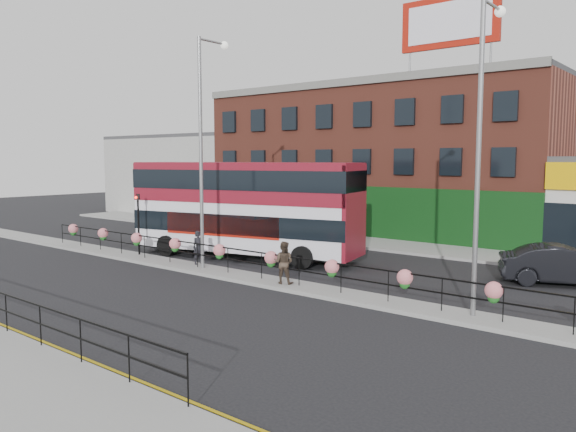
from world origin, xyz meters
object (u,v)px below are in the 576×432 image
Objects in this scene: lamp_column_east at (482,131)px; lamp_column_west at (205,133)px; car at (564,265)px; double_decker_bus at (245,200)px; pedestrian_a at (199,248)px; pedestrian_b at (284,262)px.

lamp_column_west is at bearing -179.65° from lamp_column_east.
lamp_column_west is 1.05× the size of lamp_column_east.
car is 0.53× the size of lamp_column_east.
car is 8.84m from lamp_column_east.
double_decker_bus is 3.88m from pedestrian_a.
pedestrian_b is at bearing 107.15° from car.
lamp_column_west reaches higher than pedestrian_a.
pedestrian_b is 9.22m from lamp_column_east.
pedestrian_a is 0.15× the size of lamp_column_west.
lamp_column_east reaches higher than pedestrian_b.
pedestrian_b is at bearing -77.74° from pedestrian_a.
lamp_column_west is (0.79, -0.21, 5.41)m from pedestrian_a.
double_decker_bus is 7.35× the size of pedestrian_b.
pedestrian_b is at bearing -5.16° from lamp_column_west.
pedestrian_b reaches higher than pedestrian_a.
pedestrian_a reaches higher than car.
car is at bearing 81.86° from lamp_column_east.
double_decker_bus is 7.32m from pedestrian_b.
car is at bearing -158.93° from pedestrian_b.
pedestrian_a is 5.85m from pedestrian_b.
pedestrian_a is at bearing -89.76° from double_decker_bus.
lamp_column_east is at bearing 164.02° from pedestrian_b.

